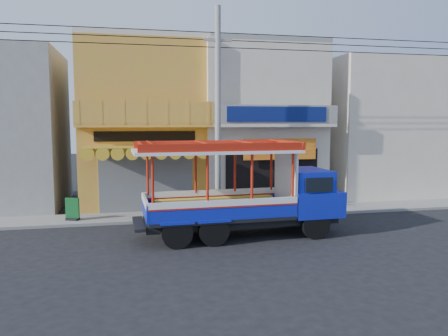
# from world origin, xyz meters

# --- Properties ---
(ground) EXTENTS (90.00, 90.00, 0.00)m
(ground) POSITION_xyz_m (0.00, 0.00, 0.00)
(ground) COLOR black
(ground) RESTS_ON ground
(sidewalk) EXTENTS (30.00, 2.00, 0.12)m
(sidewalk) POSITION_xyz_m (0.00, 4.00, 0.06)
(sidewalk) COLOR slate
(sidewalk) RESTS_ON ground
(shophouse_left) EXTENTS (6.00, 7.50, 8.24)m
(shophouse_left) POSITION_xyz_m (-4.00, 7.96, 4.11)
(shophouse_left) COLOR gold
(shophouse_left) RESTS_ON ground
(shophouse_right) EXTENTS (6.00, 6.75, 8.24)m
(shophouse_right) POSITION_xyz_m (2.00, 7.96, 4.11)
(shophouse_right) COLOR beige
(shophouse_right) RESTS_ON ground
(party_pilaster) EXTENTS (0.35, 0.30, 8.00)m
(party_pilaster) POSITION_xyz_m (-1.00, 4.85, 4.00)
(party_pilaster) COLOR beige
(party_pilaster) RESTS_ON ground
(filler_building_right) EXTENTS (6.00, 6.00, 7.60)m
(filler_building_right) POSITION_xyz_m (9.00, 8.00, 3.80)
(filler_building_right) COLOR beige
(filler_building_right) RESTS_ON ground
(utility_pole) EXTENTS (28.00, 0.26, 9.00)m
(utility_pole) POSITION_xyz_m (-0.85, 3.30, 5.03)
(utility_pole) COLOR gray
(utility_pole) RESTS_ON ground
(songthaew_truck) EXTENTS (7.58, 2.76, 3.50)m
(songthaew_truck) POSITION_xyz_m (-0.24, 0.26, 1.69)
(songthaew_truck) COLOR black
(songthaew_truck) RESTS_ON ground
(green_sign) EXTENTS (0.59, 0.47, 0.94)m
(green_sign) POSITION_xyz_m (-7.09, 3.74, 0.52)
(green_sign) COLOR black
(green_sign) RESTS_ON sidewalk
(potted_plant_a) EXTENTS (1.17, 1.08, 1.08)m
(potted_plant_a) POSITION_xyz_m (3.61, 4.18, 0.66)
(potted_plant_a) COLOR #19571B
(potted_plant_a) RESTS_ON sidewalk
(potted_plant_b) EXTENTS (0.54, 0.58, 0.85)m
(potted_plant_b) POSITION_xyz_m (2.21, 4.26, 0.55)
(potted_plant_b) COLOR #19571B
(potted_plant_b) RESTS_ON sidewalk
(potted_plant_c) EXTENTS (0.53, 0.53, 0.89)m
(potted_plant_c) POSITION_xyz_m (3.80, 4.41, 0.56)
(potted_plant_c) COLOR #19571B
(potted_plant_c) RESTS_ON sidewalk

